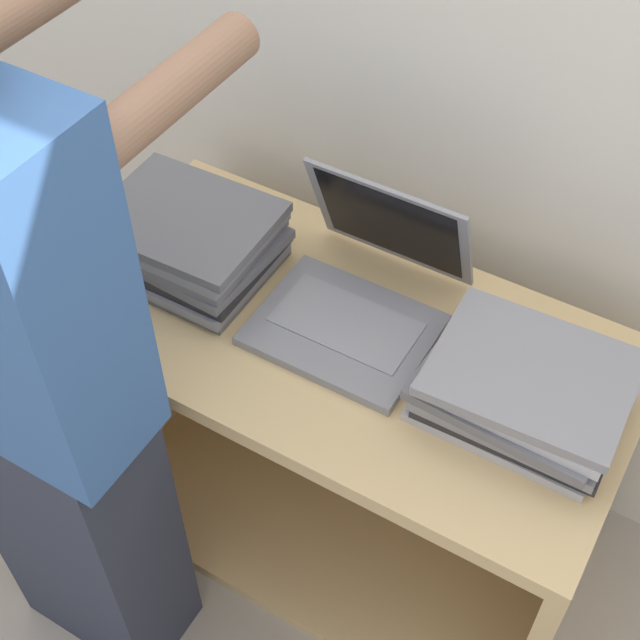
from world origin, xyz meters
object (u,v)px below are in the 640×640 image
Objects in this scene: person at (37,396)px; laptop_stack_right at (526,389)px; laptop_stack_left at (187,240)px; laptop_open at (359,295)px.

laptop_stack_right is at bearing 33.36° from person.
laptop_stack_left is at bearing 93.56° from person.
laptop_stack_right is 0.22× the size of person.
laptop_open is at bearing 9.33° from laptop_stack_left.
laptop_stack_left is 0.99× the size of laptop_stack_right.
laptop_stack_right is (0.35, -0.06, 0.01)m from laptop_open.
laptop_open is 0.23× the size of person.
laptop_open is 0.36m from laptop_stack_right.
person is at bearing -86.44° from laptop_stack_left.
person reaches higher than laptop_stack_right.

